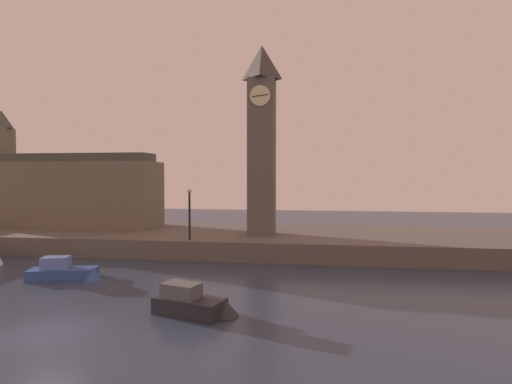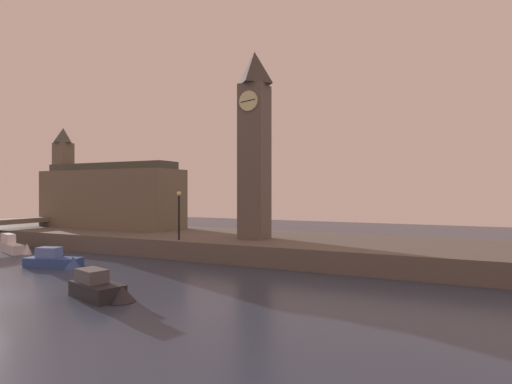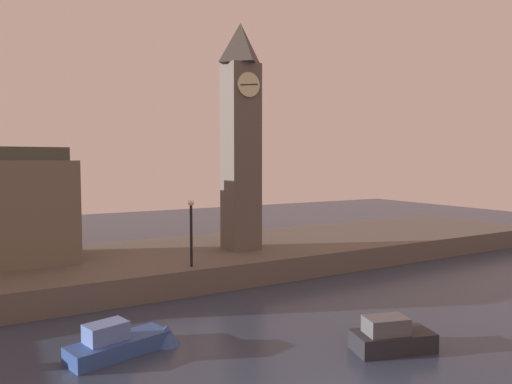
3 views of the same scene
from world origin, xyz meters
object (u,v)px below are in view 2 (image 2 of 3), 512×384
clock_tower (254,142)px  boat_tour_blue (58,261)px  boat_barge_dark (102,288)px  parliament_hall (108,195)px  boat_ferry_white (13,246)px  streetlamp (179,210)px

clock_tower → boat_tour_blue: size_ratio=3.20×
clock_tower → boat_barge_dark: (-1.07, -15.57, -9.01)m
clock_tower → boat_tour_blue: clock_tower is taller
parliament_hall → clock_tower: bearing=-8.7°
clock_tower → parliament_hall: bearing=171.3°
boat_barge_dark → boat_ferry_white: bearing=156.7°
clock_tower → parliament_hall: size_ratio=0.93×
clock_tower → boat_barge_dark: clock_tower is taller
clock_tower → streetlamp: size_ratio=3.97×
clock_tower → boat_tour_blue: (-10.67, -10.43, -9.08)m
boat_ferry_white → boat_tour_blue: (9.41, -3.02, -0.16)m
clock_tower → parliament_hall: clock_tower is taller
clock_tower → streetlamp: 8.35m
clock_tower → boat_barge_dark: size_ratio=3.69×
boat_ferry_white → boat_barge_dark: 20.69m
streetlamp → boat_ferry_white: (-14.94, -3.94, -3.33)m
clock_tower → boat_barge_dark: 18.02m
parliament_hall → boat_ferry_white: bearing=-94.3°
streetlamp → boat_tour_blue: bearing=-128.4°
parliament_hall → boat_tour_blue: bearing=-57.2°
streetlamp → boat_barge_dark: (4.07, -12.11, -3.41)m
parliament_hall → boat_barge_dark: parliament_hall is taller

